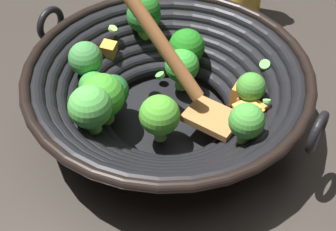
# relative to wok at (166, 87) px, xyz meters

# --- Properties ---
(ground_plane) EXTENTS (4.00, 4.00, 0.00)m
(ground_plane) POSITION_rel_wok_xyz_m (-0.00, 0.00, -0.06)
(ground_plane) COLOR #332D28
(wok) EXTENTS (0.39, 0.39, 0.27)m
(wok) POSITION_rel_wok_xyz_m (0.00, 0.00, 0.00)
(wok) COLOR black
(wok) RESTS_ON ground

